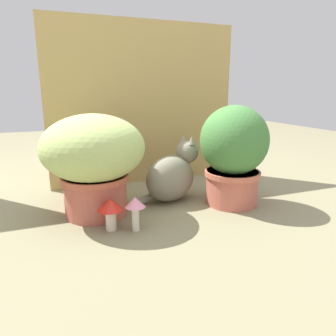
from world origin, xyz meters
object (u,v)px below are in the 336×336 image
Objects in this scene: grass_planter at (94,158)px; mushroom_ornament_pink at (135,206)px; cat at (173,176)px; mushroom_ornament_red at (110,208)px; leafy_planter at (233,152)px.

grass_planter reaches higher than mushroom_ornament_pink.
cat is 2.90× the size of mushroom_ornament_pink.
grass_planter is at bearing 117.71° from mushroom_ornament_pink.
mushroom_ornament_red is 0.94× the size of mushroom_ornament_pink.
cat reaches higher than mushroom_ornament_pink.
grass_planter reaches higher than mushroom_ornament_red.
leafy_planter is at bearing -8.84° from grass_planter.
mushroom_ornament_pink is at bearing -133.94° from cat.
mushroom_ornament_red is at bearing -146.63° from cat.
grass_planter is 1.10× the size of cat.
grass_planter is 0.62m from leafy_planter.
mushroom_ornament_red is at bearing 154.94° from mushroom_ornament_pink.
grass_planter is 3.19× the size of mushroom_ornament_pink.
leafy_planter reaches higher than mushroom_ornament_pink.
mushroom_ornament_pink is at bearing -25.06° from mushroom_ornament_red.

